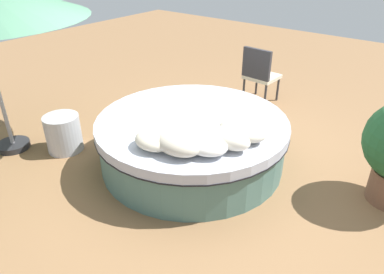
{
  "coord_description": "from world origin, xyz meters",
  "views": [
    {
      "loc": [
        2.44,
        -3.11,
        2.58
      ],
      "look_at": [
        0.0,
        0.0,
        0.37
      ],
      "focal_mm": 33.65,
      "sensor_mm": 36.0,
      "label": 1
    }
  ],
  "objects_px": {
    "throw_pillow_4": "(242,131)",
    "round_bed": "(192,141)",
    "throw_pillow_0": "(154,140)",
    "side_table": "(63,133)",
    "throw_pillow_1": "(178,143)",
    "throw_pillow_2": "(204,143)",
    "throw_pillow_3": "(228,138)",
    "patio_chair": "(259,72)"
  },
  "relations": [
    {
      "from": "round_bed",
      "to": "throw_pillow_3",
      "type": "bearing_deg",
      "value": -22.19
    },
    {
      "from": "throw_pillow_4",
      "to": "round_bed",
      "type": "bearing_deg",
      "value": 177.86
    },
    {
      "from": "throw_pillow_0",
      "to": "throw_pillow_2",
      "type": "height_order",
      "value": "throw_pillow_2"
    },
    {
      "from": "throw_pillow_1",
      "to": "patio_chair",
      "type": "xyz_separation_m",
      "value": [
        -0.66,
        2.94,
        -0.17
      ]
    },
    {
      "from": "round_bed",
      "to": "patio_chair",
      "type": "distance_m",
      "value": 2.28
    },
    {
      "from": "throw_pillow_2",
      "to": "side_table",
      "type": "bearing_deg",
      "value": -171.48
    },
    {
      "from": "round_bed",
      "to": "throw_pillow_3",
      "type": "xyz_separation_m",
      "value": [
        0.71,
        -0.29,
        0.41
      ]
    },
    {
      "from": "throw_pillow_0",
      "to": "throw_pillow_4",
      "type": "bearing_deg",
      "value": 50.38
    },
    {
      "from": "throw_pillow_4",
      "to": "throw_pillow_3",
      "type": "bearing_deg",
      "value": -93.14
    },
    {
      "from": "throw_pillow_0",
      "to": "throw_pillow_4",
      "type": "distance_m",
      "value": 0.97
    },
    {
      "from": "round_bed",
      "to": "patio_chair",
      "type": "relative_size",
      "value": 2.43
    },
    {
      "from": "throw_pillow_0",
      "to": "throw_pillow_2",
      "type": "relative_size",
      "value": 0.84
    },
    {
      "from": "throw_pillow_2",
      "to": "throw_pillow_4",
      "type": "height_order",
      "value": "throw_pillow_2"
    },
    {
      "from": "side_table",
      "to": "throw_pillow_1",
      "type": "bearing_deg",
      "value": 4.0
    },
    {
      "from": "round_bed",
      "to": "throw_pillow_0",
      "type": "bearing_deg",
      "value": -82.34
    },
    {
      "from": "throw_pillow_1",
      "to": "side_table",
      "type": "relative_size",
      "value": 1.07
    },
    {
      "from": "throw_pillow_4",
      "to": "side_table",
      "type": "bearing_deg",
      "value": -160.77
    },
    {
      "from": "throw_pillow_1",
      "to": "throw_pillow_0",
      "type": "bearing_deg",
      "value": -162.21
    },
    {
      "from": "round_bed",
      "to": "throw_pillow_4",
      "type": "bearing_deg",
      "value": -2.14
    },
    {
      "from": "throw_pillow_4",
      "to": "side_table",
      "type": "xyz_separation_m",
      "value": [
        -2.29,
        -0.8,
        -0.46
      ]
    },
    {
      "from": "throw_pillow_3",
      "to": "patio_chair",
      "type": "distance_m",
      "value": 2.73
    },
    {
      "from": "round_bed",
      "to": "side_table",
      "type": "relative_size",
      "value": 4.71
    },
    {
      "from": "round_bed",
      "to": "throw_pillow_3",
      "type": "distance_m",
      "value": 0.87
    },
    {
      "from": "throw_pillow_3",
      "to": "throw_pillow_4",
      "type": "height_order",
      "value": "throw_pillow_3"
    },
    {
      "from": "throw_pillow_4",
      "to": "patio_chair",
      "type": "relative_size",
      "value": 0.57
    },
    {
      "from": "patio_chair",
      "to": "throw_pillow_4",
      "type": "bearing_deg",
      "value": -62.55
    },
    {
      "from": "throw_pillow_4",
      "to": "patio_chair",
      "type": "xyz_separation_m",
      "value": [
        -1.02,
        2.27,
        -0.15
      ]
    },
    {
      "from": "throw_pillow_0",
      "to": "throw_pillow_3",
      "type": "relative_size",
      "value": 0.87
    },
    {
      "from": "throw_pillow_0",
      "to": "throw_pillow_1",
      "type": "relative_size",
      "value": 0.83
    },
    {
      "from": "throw_pillow_1",
      "to": "side_table",
      "type": "bearing_deg",
      "value": -176.0
    },
    {
      "from": "throw_pillow_3",
      "to": "patio_chair",
      "type": "xyz_separation_m",
      "value": [
        -1.0,
        2.53,
        -0.17
      ]
    },
    {
      "from": "throw_pillow_0",
      "to": "side_table",
      "type": "relative_size",
      "value": 0.88
    },
    {
      "from": "round_bed",
      "to": "throw_pillow_1",
      "type": "distance_m",
      "value": 0.88
    },
    {
      "from": "throw_pillow_1",
      "to": "throw_pillow_2",
      "type": "xyz_separation_m",
      "value": [
        0.2,
        0.18,
        -0.02
      ]
    },
    {
      "from": "round_bed",
      "to": "throw_pillow_3",
      "type": "relative_size",
      "value": 4.64
    },
    {
      "from": "throw_pillow_1",
      "to": "throw_pillow_4",
      "type": "bearing_deg",
      "value": 61.55
    },
    {
      "from": "patio_chair",
      "to": "throw_pillow_0",
      "type": "bearing_deg",
      "value": -79.15
    },
    {
      "from": "throw_pillow_0",
      "to": "side_table",
      "type": "height_order",
      "value": "throw_pillow_0"
    },
    {
      "from": "throw_pillow_2",
      "to": "throw_pillow_1",
      "type": "bearing_deg",
      "value": -136.88
    },
    {
      "from": "throw_pillow_1",
      "to": "patio_chair",
      "type": "height_order",
      "value": "patio_chair"
    },
    {
      "from": "round_bed",
      "to": "throw_pillow_1",
      "type": "xyz_separation_m",
      "value": [
        0.36,
        -0.69,
        0.41
      ]
    },
    {
      "from": "throw_pillow_0",
      "to": "throw_pillow_3",
      "type": "xyz_separation_m",
      "value": [
        0.6,
        0.49,
        0.02
      ]
    }
  ]
}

